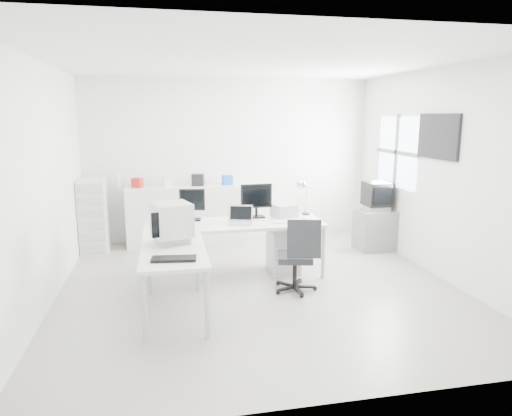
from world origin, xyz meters
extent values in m
cube|color=beige|center=(0.00, 0.00, 0.00)|extent=(5.00, 5.00, 0.01)
cube|color=white|center=(0.00, 0.00, 2.80)|extent=(5.00, 5.00, 0.01)
cube|color=silver|center=(0.00, 2.50, 1.40)|extent=(5.00, 0.02, 2.80)
cube|color=silver|center=(-2.50, 0.00, 1.40)|extent=(0.02, 5.00, 2.80)
cube|color=silver|center=(2.50, 0.00, 1.40)|extent=(0.02, 5.00, 2.80)
cube|color=silver|center=(0.46, 0.54, 0.30)|extent=(0.40, 0.50, 0.60)
cube|color=black|center=(-1.09, 0.59, 0.83)|extent=(0.46, 0.37, 0.15)
cube|color=silver|center=(0.41, 0.34, 0.76)|extent=(0.38, 0.13, 0.02)
sphere|color=silver|center=(0.71, 0.39, 0.78)|extent=(0.06, 0.06, 0.06)
cube|color=#A4A4A4|center=(0.51, 0.71, 0.84)|extent=(0.38, 0.36, 0.18)
cube|color=black|center=(-1.09, -1.01, 0.76)|extent=(0.46, 0.23, 0.03)
cube|color=slate|center=(2.22, 1.27, 0.33)|extent=(0.60, 0.49, 0.66)
cube|color=silver|center=(-0.79, 2.24, 0.50)|extent=(2.01, 0.50, 1.00)
cube|color=#A41C17|center=(-1.59, 2.24, 1.08)|extent=(0.20, 0.19, 0.15)
cube|color=silver|center=(-1.09, 2.24, 1.08)|extent=(0.16, 0.15, 0.15)
cube|color=black|center=(-0.59, 2.24, 1.10)|extent=(0.23, 0.22, 0.20)
cube|color=#194CB3|center=(-0.09, 2.24, 1.09)|extent=(0.18, 0.16, 0.16)
cylinder|color=silver|center=(-1.89, 2.28, 1.11)|extent=(0.07, 0.07, 0.22)
cube|color=silver|center=(-2.28, 2.03, 0.59)|extent=(0.42, 0.50, 1.19)
camera|label=1|loc=(-1.14, -5.46, 2.18)|focal=32.00mm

